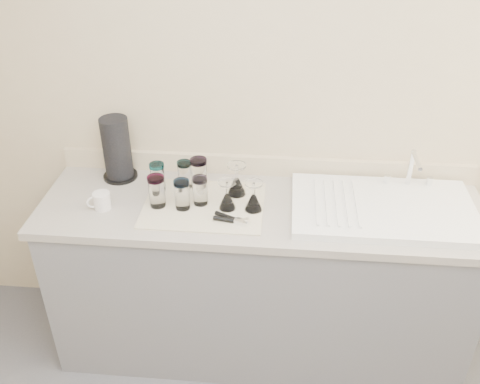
# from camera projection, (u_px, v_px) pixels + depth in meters

# --- Properties ---
(room_envelope) EXTENTS (3.54, 3.50, 2.52)m
(room_envelope) POSITION_uv_depth(u_px,v_px,m) (236.00, 265.00, 1.11)
(room_envelope) COLOR #505055
(room_envelope) RESTS_ON ground
(counter_unit) EXTENTS (2.06, 0.62, 0.90)m
(counter_unit) POSITION_uv_depth(u_px,v_px,m) (260.00, 279.00, 2.71)
(counter_unit) COLOR slate
(counter_unit) RESTS_ON ground
(sink_unit) EXTENTS (0.82, 0.50, 0.22)m
(sink_unit) POSITION_uv_depth(u_px,v_px,m) (383.00, 208.00, 2.42)
(sink_unit) COLOR white
(sink_unit) RESTS_ON counter_unit
(dish_towel) EXTENTS (0.55, 0.42, 0.01)m
(dish_towel) POSITION_uv_depth(u_px,v_px,m) (204.00, 205.00, 2.46)
(dish_towel) COLOR silver
(dish_towel) RESTS_ON counter_unit
(tumbler_teal) EXTENTS (0.07, 0.07, 0.14)m
(tumbler_teal) POSITION_uv_depth(u_px,v_px,m) (158.00, 177.00, 2.53)
(tumbler_teal) COLOR white
(tumbler_teal) RESTS_ON dish_towel
(tumbler_cyan) EXTENTS (0.07, 0.07, 0.14)m
(tumbler_cyan) POSITION_uv_depth(u_px,v_px,m) (185.00, 174.00, 2.55)
(tumbler_cyan) COLOR white
(tumbler_cyan) RESTS_ON dish_towel
(tumbler_purple) EXTENTS (0.08, 0.08, 0.16)m
(tumbler_purple) POSITION_uv_depth(u_px,v_px,m) (199.00, 174.00, 2.54)
(tumbler_purple) COLOR white
(tumbler_purple) RESTS_ON dish_towel
(tumbler_magenta) EXTENTS (0.08, 0.08, 0.15)m
(tumbler_magenta) POSITION_uv_depth(u_px,v_px,m) (157.00, 191.00, 2.41)
(tumbler_magenta) COLOR white
(tumbler_magenta) RESTS_ON dish_towel
(tumbler_blue) EXTENTS (0.07, 0.07, 0.14)m
(tumbler_blue) POSITION_uv_depth(u_px,v_px,m) (182.00, 194.00, 2.40)
(tumbler_blue) COLOR white
(tumbler_blue) RESTS_ON dish_towel
(tumbler_lavender) EXTENTS (0.07, 0.07, 0.14)m
(tumbler_lavender) POSITION_uv_depth(u_px,v_px,m) (200.00, 190.00, 2.43)
(tumbler_lavender) COLOR white
(tumbler_lavender) RESTS_ON dish_towel
(goblet_back_left) EXTENTS (0.09, 0.09, 0.16)m
(goblet_back_left) POSITION_uv_depth(u_px,v_px,m) (237.00, 184.00, 2.51)
(goblet_back_left) COLOR white
(goblet_back_left) RESTS_ON dish_towel
(goblet_front_left) EXTENTS (0.08, 0.08, 0.14)m
(goblet_front_left) POSITION_uv_depth(u_px,v_px,m) (227.00, 199.00, 2.41)
(goblet_front_left) COLOR white
(goblet_front_left) RESTS_ON dish_towel
(goblet_front_right) EXTENTS (0.08, 0.08, 0.14)m
(goblet_front_right) POSITION_uv_depth(u_px,v_px,m) (254.00, 200.00, 2.40)
(goblet_front_right) COLOR white
(goblet_front_right) RESTS_ON dish_towel
(can_opener) EXTENTS (0.16, 0.09, 0.02)m
(can_opener) POSITION_uv_depth(u_px,v_px,m) (231.00, 219.00, 2.34)
(can_opener) COLOR silver
(can_opener) RESTS_ON dish_towel
(white_mug) EXTENTS (0.12, 0.10, 0.08)m
(white_mug) POSITION_uv_depth(u_px,v_px,m) (101.00, 201.00, 2.43)
(white_mug) COLOR silver
(white_mug) RESTS_ON counter_unit
(paper_towel_roll) EXTENTS (0.17, 0.17, 0.32)m
(paper_towel_roll) POSITION_uv_depth(u_px,v_px,m) (117.00, 149.00, 2.60)
(paper_towel_roll) COLOR black
(paper_towel_roll) RESTS_ON counter_unit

